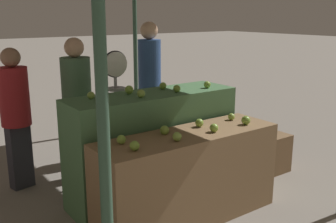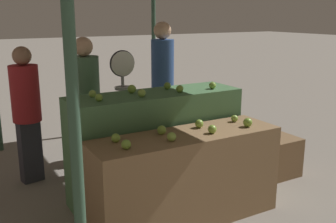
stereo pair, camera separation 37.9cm
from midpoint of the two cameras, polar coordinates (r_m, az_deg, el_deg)
The scene contains 23 objects.
ground_plane at distance 3.95m, azimuth 5.39°, elevation -15.36°, with size 60.00×60.00×0.00m, color gray.
display_counter_front at distance 3.76m, azimuth 5.54°, elevation -9.61°, with size 1.83×0.55×0.86m, color olive.
display_counter_back at distance 4.18m, azimuth 0.81°, elevation -5.02°, with size 1.83×0.55×1.15m, color #4C7A4C.
apple_front_0 at distance 3.18m, azimuth -2.71°, elevation -4.87°, with size 0.08×0.08×0.08m, color #7AA338.
apple_front_1 at distance 3.39m, azimuth 3.75°, elevation -3.73°, with size 0.08×0.08×0.08m, color #8EB247.
apple_front_2 at distance 3.64m, azimuth 9.42°, elevation -2.60°, with size 0.08×0.08×0.08m, color #84AD3D.
apple_front_3 at distance 3.92m, azimuth 14.24°, elevation -1.59°, with size 0.09×0.09×0.09m, color #7AA338.
apple_front_4 at distance 3.36m, azimuth -4.41°, elevation -3.90°, with size 0.08×0.08×0.08m, color #84AD3D.
apple_front_5 at distance 3.57m, azimuth 2.11°, elevation -2.74°, with size 0.08×0.08×0.08m, color #84AD3D.
apple_front_6 at distance 3.80m, azimuth 7.41°, elevation -1.81°, with size 0.08×0.08×0.08m, color #84AD3D.
apple_front_7 at distance 4.07m, azimuth 12.28°, elevation -1.02°, with size 0.07×0.07×0.07m, color #8EB247.
apple_back_0 at distance 3.65m, azimuth -7.09°, elevation 1.98°, with size 0.07×0.07×0.07m, color #7AA338.
apple_back_1 at distance 3.81m, azimuth -1.00°, elevation 2.67°, with size 0.08×0.08×0.08m, color #8EB247.
apple_back_2 at distance 4.05m, azimuth 4.41°, elevation 3.28°, with size 0.08×0.08×0.08m, color #7AA338.
apple_back_3 at distance 4.28m, azimuth 9.02°, elevation 3.73°, with size 0.08×0.08×0.08m, color #84AD3D.
apple_back_4 at distance 3.83m, azimuth -8.14°, elevation 2.53°, with size 0.07×0.07×0.07m, color #8EB247.
apple_back_5 at distance 4.00m, azimuth -2.58°, elevation 3.25°, with size 0.09×0.09×0.09m, color #84AD3D.
apple_back_6 at distance 4.21m, azimuth 2.49°, elevation 3.73°, with size 0.08×0.08×0.08m, color #7AA338.
produce_scale at distance 4.50m, azimuth -4.14°, elevation 3.65°, with size 0.30×0.20×1.54m.
person_vendor_at_scale at distance 4.67m, azimuth -9.59°, elevation 1.98°, with size 0.38×0.38×1.68m.
person_customer_left at distance 4.68m, azimuth -17.74°, elevation 0.84°, with size 0.38×0.38×1.59m.
person_customer_right at distance 5.51m, azimuth 1.19°, elevation 5.14°, with size 0.42×0.42×1.83m.
wooden_crate_side at distance 5.08m, azimuth 17.38°, elevation -6.17°, with size 0.48×0.48×0.48m, color brown.
Camera 2 is at (-1.86, -2.89, 1.94)m, focal length 42.00 mm.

